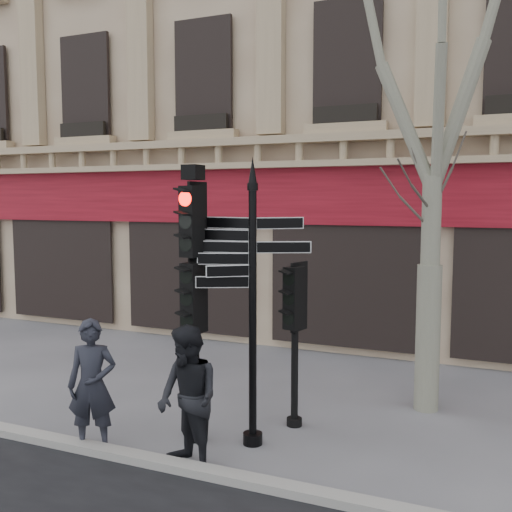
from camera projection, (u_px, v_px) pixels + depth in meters
The scene contains 9 objects.
ground at pixel (262, 437), 8.44m from camera, with size 80.00×80.00×0.00m, color #58585C.
kerb at pixel (220, 475), 7.15m from camera, with size 80.00×0.25×0.12m, color gray.
building at pixel (403, 35), 19.02m from camera, with size 28.00×15.52×18.00m.
fingerpost at pixel (253, 254), 7.94m from camera, with size 2.11×2.11×4.09m.
traffic_signal_main at pixel (194, 269), 8.11m from camera, with size 0.47×0.35×3.99m.
traffic_signal_secondary at pixel (295, 315), 8.71m from camera, with size 0.48×0.39×2.50m.
plane_tree at pixel (438, 0), 8.92m from camera, with size 3.56×3.56×9.45m.
pedestrian_a at pixel (92, 385), 7.94m from camera, with size 0.68×0.44×1.86m, color black.
pedestrian_b at pixel (188, 399), 7.35m from camera, with size 0.92×0.72×1.89m, color black.
Camera 1 is at (3.07, -7.54, 3.50)m, focal length 40.00 mm.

